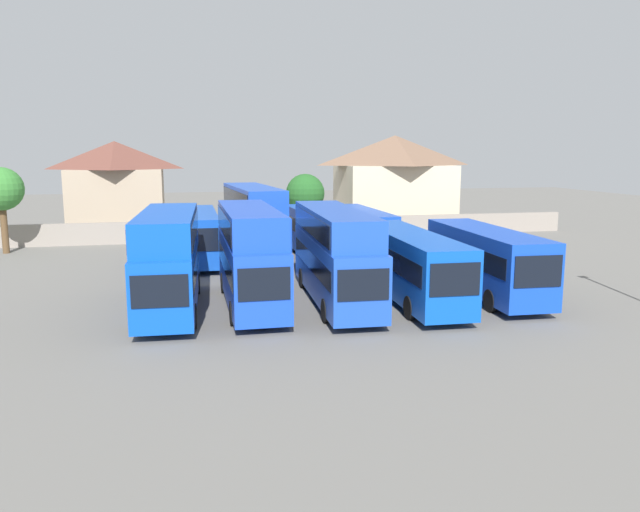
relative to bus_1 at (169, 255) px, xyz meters
The scene contains 15 objects.
ground 19.56m from the bus_1, 65.61° to the left, with size 140.00×140.00×0.00m, color slate.
depot_boundary_wall 24.37m from the bus_1, 70.78° to the left, with size 56.00×0.50×1.80m, color gray.
bus_1 is the anchor object (origin of this frame).
bus_2 3.89m from the bus_1, ahead, with size 2.58×10.53×4.88m.
bus_3 8.16m from the bus_1, ahead, with size 3.04×11.89×4.72m.
bus_4 12.03m from the bus_1, ahead, with size 2.99×12.01×3.49m.
bus_5 16.30m from the bus_1, ahead, with size 3.04×10.78×3.54m.
bus_6 13.22m from the bus_1, 82.45° to the left, with size 2.57×10.88×3.49m.
bus_7 14.39m from the bus_1, 67.19° to the left, with size 3.41×11.92×5.16m.
bus_8 16.17m from the bus_1, 51.90° to the left, with size 2.77×11.72×3.43m.
bus_9 18.46m from the bus_1, 43.83° to the left, with size 2.55×10.38×3.41m.
house_terrace_left 31.77m from the bus_1, 99.65° to the left, with size 8.94×6.60×8.52m.
house_terrace_centre 37.52m from the bus_1, 54.06° to the left, with size 11.54×8.15×9.17m.
tree_left_of_lot 23.57m from the bus_1, 121.81° to the left, with size 3.23×3.23×6.45m.
tree_behind_wall 28.04m from the bus_1, 65.30° to the left, with size 3.53×3.53×5.57m.
Camera 1 is at (-7.25, -29.47, 7.61)m, focal length 34.54 mm.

